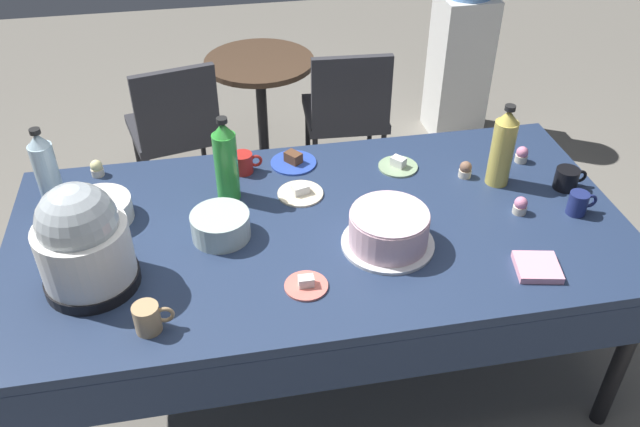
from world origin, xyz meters
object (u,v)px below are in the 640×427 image
Objects in this scene: cupcake_rose at (97,168)px; round_cafe_table at (261,96)px; soda_bottle_lime_soda at (226,161)px; coffee_mug_navy at (579,203)px; dessert_plate_sage at (398,165)px; soda_bottle_ginger_ale at (503,148)px; water_cooler at (461,46)px; cupcake_vanilla at (520,206)px; coffee_mug_tan at (148,318)px; slow_cooker at (83,242)px; dessert_plate_coral at (306,285)px; potluck_table at (320,238)px; glass_salad_bowl at (221,226)px; cupcake_cocoa at (522,155)px; maroon_chair_left at (175,124)px; cupcake_lemon at (465,170)px; ceramic_snack_bowl at (100,210)px; dessert_plate_cobalt at (293,161)px; dessert_plate_cream at (300,192)px; cupcake_berry at (50,231)px; coffee_mug_black at (567,179)px; maroon_chair_right at (347,109)px; coffee_mug_red at (243,163)px; soda_bottle_water at (45,167)px; frosted_layer_cake at (389,230)px.

cupcake_rose reaches higher than round_cafe_table.
soda_bottle_lime_soda is 3.04× the size of coffee_mug_navy.
soda_bottle_lime_soda reaches higher than dessert_plate_sage.
water_cooler reaches higher than soda_bottle_ginger_ale.
cupcake_vanilla is 0.56× the size of coffee_mug_tan.
slow_cooker is at bearing -138.97° from soda_bottle_lime_soda.
round_cafe_table is (0.05, 1.85, -0.26)m from dessert_plate_coral.
coffee_mug_navy reaches higher than potluck_table.
glass_salad_bowl is 0.29× the size of round_cafe_table.
maroon_chair_left reaches higher than cupcake_cocoa.
dessert_plate_coral is at bearing -144.71° from cupcake_lemon.
slow_cooker is 5.47× the size of cupcake_lemon.
ceramic_snack_bowl is 1.52m from cupcake_vanilla.
dessert_plate_cobalt is 2.77× the size of cupcake_cocoa.
cupcake_rose is at bearing 160.62° from cupcake_vanilla.
dessert_plate_cream reaches higher than potluck_table.
cupcake_berry is 1.91m from coffee_mug_black.
coffee_mug_tan is 0.14× the size of maroon_chair_right.
dessert_plate_sage is 0.41m from soda_bottle_ginger_ale.
maroon_chair_left is (-0.30, 0.92, -0.30)m from coffee_mug_red.
soda_bottle_lime_soda is 0.39× the size of maroon_chair_right.
ceramic_snack_bowl is at bearing 170.94° from cupcake_vanilla.
cupcake_rose is 0.23× the size of soda_bottle_water.
ceramic_snack_bowl reaches higher than cupcake_lemon.
water_cooler is (1.46, 1.41, -0.20)m from coffee_mug_red.
water_cooler is (1.53, 1.58, -0.32)m from soda_bottle_lime_soda.
dessert_plate_cream is (-0.25, 0.35, -0.06)m from frosted_layer_cake.
ceramic_snack_bowl is 1.44× the size of dessert_plate_sage.
cupcake_lemon is 0.53× the size of coffee_mug_black.
glass_salad_bowl is at bearing -130.99° from water_cooler.
dessert_plate_coral is at bearing -11.97° from slow_cooker.
ceramic_snack_bowl is 1.91× the size of coffee_mug_tan.
dessert_plate_sage is (0.38, 0.31, 0.07)m from potluck_table.
cupcake_vanilla reaches higher than round_cafe_table.
frosted_layer_cake is at bearing -14.96° from glass_salad_bowl.
dessert_plate_sage reaches higher than dessert_plate_coral.
soda_bottle_ginger_ale is (0.35, -0.17, 0.14)m from dessert_plate_sage.
slow_cooker is at bearing -133.37° from coffee_mug_red.
cupcake_vanilla is at bearing 9.73° from frosted_layer_cake.
cupcake_berry is at bearing 170.05° from glass_salad_bowl.
coffee_mug_tan is 1.75m from maroon_chair_left.
slow_cooker is 0.37m from ceramic_snack_bowl.
dessert_plate_cream is 0.81m from coffee_mug_tan.
soda_bottle_lime_soda is (-0.68, -0.08, 0.15)m from dessert_plate_sage.
water_cooler is (0.61, 1.61, -0.19)m from cupcake_lemon.
cupcake_lemon is 0.38m from coffee_mug_black.
cupcake_lemon is (0.72, 0.51, 0.02)m from dessert_plate_coral.
soda_bottle_ginger_ale reaches higher than cupcake_berry.
coffee_mug_black is at bearing -3.91° from ceramic_snack_bowl.
coffee_mug_navy is at bearing 11.28° from dessert_plate_coral.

